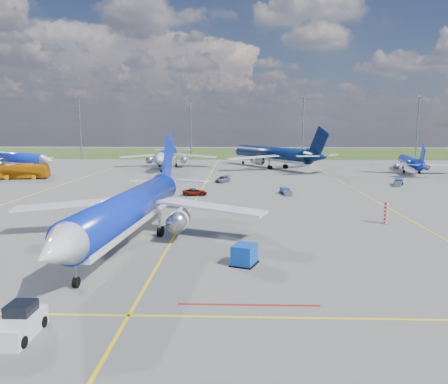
{
  "coord_description": "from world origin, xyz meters",
  "views": [
    {
      "loc": [
        7.24,
        -47.06,
        12.52
      ],
      "look_at": [
        5.38,
        7.95,
        4.0
      ],
      "focal_mm": 35.0,
      "sensor_mm": 36.0,
      "label": 1
    }
  ],
  "objects_px": {
    "bg_jet_ne": "(410,172)",
    "uld_container": "(244,255)",
    "bg_jet_nw": "(16,170)",
    "apron_bus": "(20,171)",
    "baggage_tug_c": "(164,185)",
    "pushback_tug": "(18,324)",
    "service_car_c": "(223,179)",
    "bg_jet_n": "(271,168)",
    "warning_post": "(386,212)",
    "bg_jet_nnw": "(167,168)",
    "main_airliner": "(132,242)",
    "baggage_tug_e": "(398,183)",
    "service_car_a": "(138,197)",
    "baggage_tug_w": "(286,192)",
    "service_car_b": "(195,192)"
  },
  "relations": [
    {
      "from": "apron_bus",
      "to": "baggage_tug_w",
      "type": "height_order",
      "value": "apron_bus"
    },
    {
      "from": "bg_jet_nw",
      "to": "service_car_a",
      "type": "distance_m",
      "value": 65.43
    },
    {
      "from": "bg_jet_n",
      "to": "service_car_c",
      "type": "relative_size",
      "value": 9.66
    },
    {
      "from": "bg_jet_ne",
      "to": "uld_container",
      "type": "distance_m",
      "value": 90.13
    },
    {
      "from": "bg_jet_n",
      "to": "baggage_tug_e",
      "type": "xyz_separation_m",
      "value": [
        23.72,
        -35.75,
        0.56
      ]
    },
    {
      "from": "uld_container",
      "to": "bg_jet_nw",
      "type": "bearing_deg",
      "value": 148.55
    },
    {
      "from": "service_car_a",
      "to": "baggage_tug_w",
      "type": "height_order",
      "value": "service_car_a"
    },
    {
      "from": "service_car_c",
      "to": "baggage_tug_w",
      "type": "xyz_separation_m",
      "value": [
        12.05,
        -16.25,
        -0.18
      ]
    },
    {
      "from": "apron_bus",
      "to": "bg_jet_nw",
      "type": "bearing_deg",
      "value": 21.08
    },
    {
      "from": "apron_bus",
      "to": "bg_jet_nnw",
      "type": "bearing_deg",
      "value": -55.56
    },
    {
      "from": "bg_jet_nnw",
      "to": "bg_jet_ne",
      "type": "height_order",
      "value": "bg_jet_nnw"
    },
    {
      "from": "service_car_a",
      "to": "baggage_tug_c",
      "type": "distance_m",
      "value": 15.82
    },
    {
      "from": "main_airliner",
      "to": "service_car_c",
      "type": "height_order",
      "value": "main_airliner"
    },
    {
      "from": "service_car_c",
      "to": "baggage_tug_w",
      "type": "height_order",
      "value": "service_car_c"
    },
    {
      "from": "uld_container",
      "to": "bg_jet_ne",
      "type": "bearing_deg",
      "value": 80.96
    },
    {
      "from": "warning_post",
      "to": "bg_jet_n",
      "type": "relative_size",
      "value": 0.07
    },
    {
      "from": "bg_jet_ne",
      "to": "baggage_tug_e",
      "type": "xyz_separation_m",
      "value": [
        -12.03,
        -25.17,
        0.56
      ]
    },
    {
      "from": "pushback_tug",
      "to": "service_car_c",
      "type": "relative_size",
      "value": 1.18
    },
    {
      "from": "bg_jet_nw",
      "to": "service_car_c",
      "type": "height_order",
      "value": "bg_jet_nw"
    },
    {
      "from": "bg_jet_n",
      "to": "bg_jet_nw",
      "type": "bearing_deg",
      "value": -25.8
    },
    {
      "from": "bg_jet_n",
      "to": "baggage_tug_c",
      "type": "distance_m",
      "value": 47.25
    },
    {
      "from": "uld_container",
      "to": "main_airliner",
      "type": "bearing_deg",
      "value": 169.33
    },
    {
      "from": "baggage_tug_c",
      "to": "baggage_tug_w",
      "type": "bearing_deg",
      "value": -43.01
    },
    {
      "from": "main_airliner",
      "to": "uld_container",
      "type": "xyz_separation_m",
      "value": [
        12.13,
        -7.39,
        0.92
      ]
    },
    {
      "from": "baggage_tug_c",
      "to": "baggage_tug_e",
      "type": "xyz_separation_m",
      "value": [
        48.31,
        4.61,
        -0.0
      ]
    },
    {
      "from": "warning_post",
      "to": "bg_jet_nw",
      "type": "relative_size",
      "value": 0.08
    },
    {
      "from": "main_airliner",
      "to": "baggage_tug_c",
      "type": "distance_m",
      "value": 41.23
    },
    {
      "from": "warning_post",
      "to": "bg_jet_ne",
      "type": "height_order",
      "value": "bg_jet_ne"
    },
    {
      "from": "bg_jet_nnw",
      "to": "service_car_c",
      "type": "xyz_separation_m",
      "value": [
        17.62,
        -32.25,
        0.68
      ]
    },
    {
      "from": "main_airliner",
      "to": "baggage_tug_e",
      "type": "height_order",
      "value": "main_airliner"
    },
    {
      "from": "apron_bus",
      "to": "baggage_tug_c",
      "type": "xyz_separation_m",
      "value": [
        35.8,
        -12.66,
        -1.24
      ]
    },
    {
      "from": "bg_jet_nnw",
      "to": "apron_bus",
      "type": "relative_size",
      "value": 3.11
    },
    {
      "from": "bg_jet_ne",
      "to": "service_car_a",
      "type": "distance_m",
      "value": 76.87
    },
    {
      "from": "bg_jet_nw",
      "to": "baggage_tug_w",
      "type": "height_order",
      "value": "bg_jet_nw"
    },
    {
      "from": "service_car_a",
      "to": "main_airliner",
      "type": "bearing_deg",
      "value": -104.92
    },
    {
      "from": "bg_jet_nnw",
      "to": "baggage_tug_w",
      "type": "bearing_deg",
      "value": -61.54
    },
    {
      "from": "bg_jet_nw",
      "to": "uld_container",
      "type": "relative_size",
      "value": 15.73
    },
    {
      "from": "bg_jet_nnw",
      "to": "apron_bus",
      "type": "bearing_deg",
      "value": -139.93
    },
    {
      "from": "service_car_c",
      "to": "bg_jet_n",
      "type": "bearing_deg",
      "value": 93.69
    },
    {
      "from": "service_car_b",
      "to": "pushback_tug",
      "type": "bearing_deg",
      "value": 164.35
    },
    {
      "from": "bg_jet_n",
      "to": "service_car_c",
      "type": "distance_m",
      "value": 34.63
    },
    {
      "from": "service_car_b",
      "to": "baggage_tug_c",
      "type": "height_order",
      "value": "service_car_b"
    },
    {
      "from": "bg_jet_nw",
      "to": "baggage_tug_e",
      "type": "relative_size",
      "value": 6.58
    },
    {
      "from": "main_airliner",
      "to": "service_car_c",
      "type": "bearing_deg",
      "value": 84.84
    },
    {
      "from": "service_car_b",
      "to": "apron_bus",
      "type": "bearing_deg",
      "value": 52.5
    },
    {
      "from": "main_airliner",
      "to": "apron_bus",
      "type": "height_order",
      "value": "main_airliner"
    },
    {
      "from": "warning_post",
      "to": "bg_jet_ne",
      "type": "relative_size",
      "value": 0.1
    },
    {
      "from": "bg_jet_n",
      "to": "baggage_tug_e",
      "type": "distance_m",
      "value": 42.9
    },
    {
      "from": "bg_jet_ne",
      "to": "baggage_tug_w",
      "type": "distance_m",
      "value": 52.66
    },
    {
      "from": "bg_jet_n",
      "to": "baggage_tug_c",
      "type": "bearing_deg",
      "value": 25.93
    }
  ]
}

